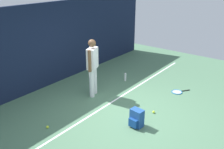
{
  "coord_description": "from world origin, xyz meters",
  "views": [
    {
      "loc": [
        -4.61,
        -3.18,
        3.4
      ],
      "look_at": [
        0.0,
        0.4,
        1.0
      ],
      "focal_mm": 39.84,
      "sensor_mm": 36.0,
      "label": 1
    }
  ],
  "objects": [
    {
      "name": "ground_plane",
      "position": [
        0.0,
        0.0,
        0.0
      ],
      "size": [
        12.0,
        12.0,
        0.0
      ],
      "primitive_type": "plane",
      "color": "#4C7556"
    },
    {
      "name": "tennis_player",
      "position": [
        0.32,
        1.35,
        0.97
      ],
      "size": [
        0.5,
        0.35,
        1.7
      ],
      "rotation": [
        0.0,
        0.0,
        -2.76
      ],
      "color": "white",
      "rests_on": "ground"
    },
    {
      "name": "tennis_ball_near_player",
      "position": [
        0.49,
        -0.59,
        0.03
      ],
      "size": [
        0.07,
        0.07,
        0.07
      ],
      "primitive_type": "sphere",
      "color": "#CCE033",
      "rests_on": "ground"
    },
    {
      "name": "tennis_ball_by_fence",
      "position": [
        -1.64,
        1.05,
        0.03
      ],
      "size": [
        0.07,
        0.07,
        0.07
      ],
      "primitive_type": "sphere",
      "color": "#CCE033",
      "rests_on": "ground"
    },
    {
      "name": "court_line",
      "position": [
        0.0,
        0.63,
        0.0
      ],
      "size": [
        9.0,
        0.05,
        0.0
      ],
      "primitive_type": "cube",
      "color": "white",
      "rests_on": "ground"
    },
    {
      "name": "tennis_racket",
      "position": [
        2.03,
        -0.58,
        0.01
      ],
      "size": [
        0.61,
        0.49,
        0.03
      ],
      "rotation": [
        0.0,
        0.0,
        2.55
      ],
      "color": "black",
      "rests_on": "ground"
    },
    {
      "name": "back_fence",
      "position": [
        0.0,
        3.0,
        1.3
      ],
      "size": [
        10.0,
        0.1,
        2.59
      ],
      "primitive_type": "cube",
      "color": "#141E38",
      "rests_on": "ground"
    },
    {
      "name": "backpack",
      "position": [
        -0.28,
        -0.55,
        0.21
      ],
      "size": [
        0.3,
        0.32,
        0.44
      ],
      "rotation": [
        0.0,
        0.0,
        4.62
      ],
      "color": "#1E478C",
      "rests_on": "ground"
    },
    {
      "name": "water_bottle",
      "position": [
        1.75,
        1.2,
        0.14
      ],
      "size": [
        0.07,
        0.07,
        0.27
      ],
      "primitive_type": "cylinder",
      "color": "white",
      "rests_on": "ground"
    }
  ]
}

